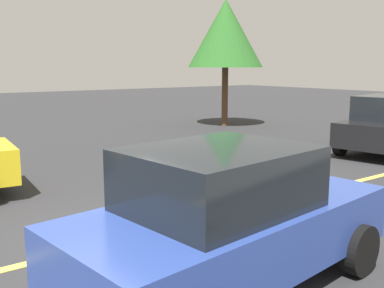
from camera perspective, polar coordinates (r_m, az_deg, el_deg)
ground_plane at (r=6.84m, az=-9.43°, el=-12.11°), size 80.00×80.00×0.00m
lane_marking_centre at (r=8.51m, az=9.07°, el=-7.60°), size 28.00×0.16×0.01m
car_blue_crossing at (r=5.18m, az=4.49°, el=-9.42°), size 4.23×2.38×1.67m
tree_left_verge at (r=19.45m, az=4.27°, el=13.74°), size 3.16×3.16×5.30m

